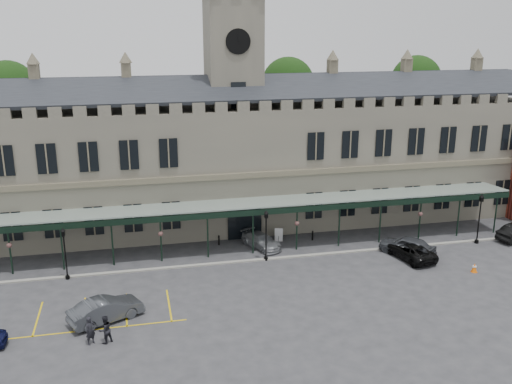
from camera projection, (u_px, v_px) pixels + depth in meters
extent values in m
plane|color=#303033|center=(273.00, 288.00, 43.76)|extent=(140.00, 140.00, 0.00)
cube|color=#5D594E|center=(234.00, 165.00, 57.04)|extent=(60.00, 10.00, 12.00)
cube|color=brown|center=(245.00, 175.00, 52.14)|extent=(60.00, 0.35, 0.50)
cube|color=black|center=(238.00, 89.00, 52.50)|extent=(60.00, 4.77, 2.20)
cube|color=black|center=(229.00, 83.00, 57.18)|extent=(60.00, 4.77, 2.20)
cube|color=black|center=(245.00, 219.00, 53.43)|extent=(3.20, 0.18, 3.80)
cube|color=#5D594E|center=(234.00, 115.00, 55.63)|extent=(5.00, 5.00, 22.00)
cylinder|color=silver|center=(238.00, 41.00, 51.26)|extent=(2.20, 0.12, 2.20)
cylinder|color=black|center=(238.00, 41.00, 51.19)|extent=(2.30, 0.04, 2.30)
cube|color=black|center=(238.00, 97.00, 52.67)|extent=(1.40, 0.12, 2.80)
cube|color=#8C9E93|center=(249.00, 203.00, 51.03)|extent=(50.00, 4.00, 0.40)
cube|color=black|center=(253.00, 213.00, 49.22)|extent=(50.00, 0.18, 0.50)
cube|color=gray|center=(257.00, 260.00, 48.89)|extent=(60.00, 0.40, 0.12)
cylinder|color=#332314|center=(17.00, 156.00, 60.87)|extent=(0.70, 0.70, 12.00)
sphere|color=black|center=(9.00, 90.00, 58.89)|extent=(6.00, 6.00, 6.00)
cylinder|color=#332314|center=(287.00, 143.00, 67.14)|extent=(0.70, 0.70, 12.00)
sphere|color=black|center=(288.00, 83.00, 65.16)|extent=(6.00, 6.00, 6.00)
cylinder|color=#332314|center=(412.00, 138.00, 70.49)|extent=(0.70, 0.70, 12.00)
sphere|color=black|center=(416.00, 80.00, 68.51)|extent=(6.00, 6.00, 6.00)
cylinder|color=black|center=(68.00, 277.00, 45.34)|extent=(0.34, 0.34, 0.28)
cylinder|color=black|center=(66.00, 257.00, 44.85)|extent=(0.11, 0.11, 3.73)
cube|color=black|center=(63.00, 233.00, 44.29)|extent=(0.26, 0.26, 0.37)
cone|color=black|center=(63.00, 229.00, 44.19)|extent=(0.41, 0.41, 0.28)
cylinder|color=black|center=(266.00, 258.00, 48.97)|extent=(0.35, 0.35, 0.29)
cylinder|color=black|center=(266.00, 239.00, 48.46)|extent=(0.12, 0.12, 3.88)
cube|color=black|center=(266.00, 216.00, 47.87)|extent=(0.27, 0.27, 0.39)
cone|color=black|center=(266.00, 212.00, 47.78)|extent=(0.43, 0.43, 0.29)
cylinder|color=black|center=(477.00, 242.00, 52.77)|extent=(0.37, 0.37, 0.31)
cylinder|color=black|center=(479.00, 222.00, 52.24)|extent=(0.12, 0.12, 4.10)
cube|color=black|center=(481.00, 199.00, 51.62)|extent=(0.29, 0.29, 0.41)
cone|color=black|center=(482.00, 196.00, 51.52)|extent=(0.45, 0.45, 0.31)
cube|color=#FF6608|center=(474.00, 272.00, 46.64)|extent=(0.41, 0.41, 0.04)
cone|color=#FF6608|center=(474.00, 268.00, 46.54)|extent=(0.48, 0.48, 0.76)
cylinder|color=silver|center=(475.00, 267.00, 46.51)|extent=(0.32, 0.32, 0.11)
cylinder|color=black|center=(279.00, 239.00, 53.18)|extent=(0.06, 0.06, 0.54)
cube|color=silver|center=(279.00, 235.00, 53.08)|extent=(0.73, 0.27, 1.29)
cylinder|color=black|center=(219.00, 240.00, 52.27)|extent=(0.16, 0.16, 0.91)
cylinder|color=black|center=(313.00, 236.00, 53.43)|extent=(0.16, 0.16, 0.91)
imported|color=#3D4045|center=(106.00, 310.00, 38.76)|extent=(5.31, 3.78, 1.66)
imported|color=#92959A|center=(261.00, 241.00, 51.61)|extent=(3.51, 4.80, 1.29)
imported|color=black|center=(410.00, 251.00, 49.18)|extent=(3.32, 5.44, 1.41)
imported|color=#3D4045|center=(407.00, 246.00, 49.97)|extent=(4.60, 5.09, 1.68)
imported|color=black|center=(90.00, 331.00, 35.91)|extent=(0.81, 0.76, 1.86)
imported|color=black|center=(105.00, 330.00, 36.02)|extent=(1.15, 1.10, 1.87)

